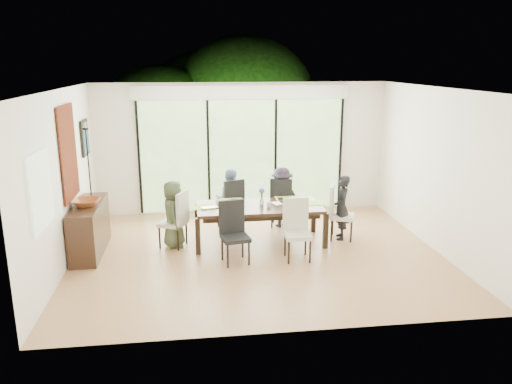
{
  "coord_description": "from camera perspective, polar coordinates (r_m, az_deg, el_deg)",
  "views": [
    {
      "loc": [
        -1.03,
        -7.69,
        3.1
      ],
      "look_at": [
        0.0,
        0.25,
        1.0
      ],
      "focal_mm": 35.0,
      "sensor_mm": 36.0,
      "label": 1
    }
  ],
  "objects": [
    {
      "name": "chair_far_right",
      "position": [
        9.61,
        2.94,
        -1.06
      ],
      "size": [
        0.5,
        0.5,
        0.99
      ],
      "primitive_type": null,
      "rotation": [
        0.0,
        0.0,
        2.89
      ],
      "color": "black",
      "rests_on": "floor"
    },
    {
      "name": "mullion_d",
      "position": [
        10.79,
        9.62,
        4.35
      ],
      "size": [
        0.05,
        0.04,
        2.3
      ],
      "primitive_type": "cube",
      "color": "black",
      "rests_on": "wall_back"
    },
    {
      "name": "mullion_c",
      "position": [
        10.47,
        2.25,
        4.23
      ],
      "size": [
        0.05,
        0.04,
        2.3
      ],
      "primitive_type": "cube",
      "color": "black",
      "rests_on": "wall_back"
    },
    {
      "name": "blinds_header",
      "position": [
        10.22,
        -1.63,
        11.33
      ],
      "size": [
        4.4,
        0.06,
        0.28
      ],
      "primitive_type": "cube",
      "color": "white",
      "rests_on": "wall_back"
    },
    {
      "name": "wall_front",
      "position": [
        5.56,
        3.67,
        -3.67
      ],
      "size": [
        6.0,
        0.02,
        2.7
      ],
      "primitive_type": "cube",
      "color": "white",
      "rests_on": "floor"
    },
    {
      "name": "table_apron",
      "position": [
        8.7,
        0.38,
        -2.24
      ],
      "size": [
        1.98,
        0.81,
        0.09
      ],
      "primitive_type": "cube",
      "color": "black",
      "rests_on": "floor"
    },
    {
      "name": "placemat_paper",
      "position": [
        8.32,
        -3.1,
        -2.25
      ],
      "size": [
        0.4,
        0.29,
        0.01
      ],
      "primitive_type": "cube",
      "color": "white",
      "rests_on": "table_top"
    },
    {
      "name": "book",
      "position": [
        8.75,
        1.96,
        -1.35
      ],
      "size": [
        0.19,
        0.23,
        0.02
      ],
      "primitive_type": "imported",
      "rotation": [
        0.0,
        0.0,
        0.24
      ],
      "color": "white",
      "rests_on": "table_top"
    },
    {
      "name": "hyacinth_blooms",
      "position": [
        8.65,
        0.66,
        0.15
      ],
      "size": [
        0.1,
        0.1,
        0.1
      ],
      "primitive_type": "sphere",
      "color": "#4F4EC3",
      "rests_on": "table_top"
    },
    {
      "name": "bowl",
      "position": [
        8.51,
        -18.86,
        -1.13
      ],
      "size": [
        0.44,
        0.44,
        0.11
      ],
      "primitive_type": "imported",
      "color": "brown",
      "rests_on": "sideboard"
    },
    {
      "name": "person_far_right",
      "position": [
        9.57,
        2.97,
        -0.6
      ],
      "size": [
        0.61,
        0.47,
        1.16
      ],
      "primitive_type": "imported",
      "rotation": [
        0.0,
        0.0,
        3.4
      ],
      "color": "black",
      "rests_on": "floor"
    },
    {
      "name": "side_window",
      "position": [
        6.96,
        -23.35,
        0.17
      ],
      "size": [
        0.02,
        0.9,
        1.0
      ],
      "primitive_type": "cube",
      "color": "#8CAD7F",
      "rests_on": "wall_left"
    },
    {
      "name": "cup_b",
      "position": [
        8.58,
        1.46,
        -1.44
      ],
      "size": [
        0.13,
        0.13,
        0.08
      ],
      "primitive_type": "imported",
      "rotation": [
        0.0,
        0.0,
        2.32
      ],
      "color": "white",
      "rests_on": "table_top"
    },
    {
      "name": "foliage_far",
      "position": [
        14.27,
        -5.7,
        8.68
      ],
      "size": [
        3.6,
        3.6,
        3.6
      ],
      "primitive_type": "sphere",
      "color": "#14380F",
      "rests_on": "ground"
    },
    {
      "name": "foliage_mid",
      "position": [
        13.63,
        -1.36,
        9.22
      ],
      "size": [
        4.0,
        4.0,
        4.0
      ],
      "primitive_type": "sphere",
      "color": "#14380F",
      "rests_on": "ground"
    },
    {
      "name": "person_right_end",
      "position": [
        9.01,
        9.75,
        -1.77
      ],
      "size": [
        0.44,
        0.6,
        1.16
      ],
      "primitive_type": "imported",
      "rotation": [
        0.0,
        0.0,
        -1.76
      ],
      "color": "black",
      "rests_on": "floor"
    },
    {
      "name": "placemat_far_r",
      "position": [
        9.13,
        3.46,
        -0.72
      ],
      "size": [
        0.4,
        0.29,
        0.01
      ],
      "primitive_type": "cube",
      "color": "#88A33A",
      "rests_on": "table_top"
    },
    {
      "name": "tablet_far_r",
      "position": [
        9.07,
        3.21,
        -0.77
      ],
      "size": [
        0.22,
        0.15,
        0.01
      ],
      "primitive_type": "cube",
      "color": "black",
      "rests_on": "table_top"
    },
    {
      "name": "hyacinth_stems",
      "position": [
        8.68,
        0.66,
        -0.43
      ],
      "size": [
        0.04,
        0.04,
        0.14
      ],
      "primitive_type": "cylinder",
      "color": "#337226",
      "rests_on": "table_top"
    },
    {
      "name": "wall_right",
      "position": [
        8.86,
        19.92,
        2.42
      ],
      "size": [
        0.02,
        5.0,
        2.7
      ],
      "primitive_type": "cube",
      "color": "beige",
      "rests_on": "floor"
    },
    {
      "name": "candle",
      "position": [
        8.72,
        -18.94,
        7.22
      ],
      "size": [
        0.03,
        0.03,
        0.09
      ],
      "primitive_type": "cylinder",
      "color": "silver",
      "rests_on": "sideboard"
    },
    {
      "name": "table_leg_bl",
      "position": [
        9.11,
        -6.75,
        -3.24
      ],
      "size": [
        0.08,
        0.08,
        0.62
      ],
      "primitive_type": "cube",
      "color": "black",
      "rests_on": "floor"
    },
    {
      "name": "wall_left",
      "position": [
        8.13,
        -21.3,
        1.25
      ],
      "size": [
        0.02,
        5.0,
        2.7
      ],
      "primitive_type": "cube",
      "color": "beige",
      "rests_on": "floor"
    },
    {
      "name": "chair_near_right",
      "position": [
        7.99,
        4.79,
        -4.39
      ],
      "size": [
        0.42,
        0.42,
        0.99
      ],
      "primitive_type": null,
      "rotation": [
        0.0,
        0.0,
        -0.01
      ],
      "color": "beige",
      "rests_on": "floor"
    },
    {
      "name": "candlestick_pan",
      "position": [
        8.72,
        -18.91,
        6.86
      ],
      "size": [
        0.09,
        0.09,
        0.03
      ],
      "primitive_type": "cylinder",
      "color": "black",
      "rests_on": "sideboard"
    },
    {
      "name": "art_canvas",
      "position": [
        9.68,
        -18.86,
        5.89
      ],
      "size": [
        0.01,
        0.45,
        0.55
      ],
      "primitive_type": "cube",
      "color": "#18404C",
      "rests_on": "wall_left"
    },
    {
      "name": "foliage_left",
      "position": [
        13.02,
        -10.81,
        7.12
      ],
      "size": [
        3.2,
        3.2,
        3.2
      ],
      "primitive_type": "sphere",
      "color": "#14380F",
      "rests_on": "ground"
    },
    {
      "name": "chair_far_left",
      "position": [
        9.48,
        -3.01,
        -1.27
      ],
      "size": [
        0.54,
        0.54,
        0.99
      ],
      "primitive_type": null,
      "rotation": [
        0.0,
        0.0,
        3.52
      ],
      "color": "black",
      "rests_on": "floor"
    },
    {
      "name": "platter_snacks",
      "position": [
        8.32,
        -3.1,
        -2.05
      ],
      "size": [
        0.18,
        0.18,
        0.01
      ],
      "primitive_type": "cube",
      "color": "orange",
      "rests_on": "table_top"
    },
    {
      "name": "table_leg_fr",
      "position": [
        8.59,
        7.95,
        -4.41
      ],
      "size": [
        0.08,
        0.08,
        0.62
      ],
      "primitive_type": "cube",
      "color": "black",
      "rests_on": "floor"
    },
    {
      "name": "mullion_b",
      "position": [
        10.33,
        -5.45,
        4.04
      ],
      "size": [
        0.05,
        0.04,
        2.3
      ],
      "primitive_type": "cube",
      "color": "black",
      "rests_on": "wall_back"
    },
    {
      "name": "laptop",
      "position": [
        8.5,
        -5.22,
        -1.87
      ],
      "size": [
        0.33,
        0.24,
        0.02
      ],
      "primitive_type": "imported",
      "rotation": [
        0.0,
        0.0,
        0.19
      ],
      "color": "silver",
      "rests_on": "table_top"
    },
    {
      "name": "chair_left_end",
      "position": [
        8.65,
        -9.53,
        -3.04
      ],
      "size": [
        0.55,
        0.55,
        0.99
      ],
      "primitive_type": null,
      "rotation": [
        0.0,
        0.0,
        -1.99
      ],
      "color": "beige",
      "rests_on": "floor"
    },
    {
      "name": "deck",
      "position": [
        11.57,
        -2.01,
        -1.1
      ],
      "size": [
        6.0,
        1.8,
        0.1
      ],
      "primitive_type": "cube",
      "color": "brown",
      "rests_on": "ground"
    },
    {
      "name": "person_left_end",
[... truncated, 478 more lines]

